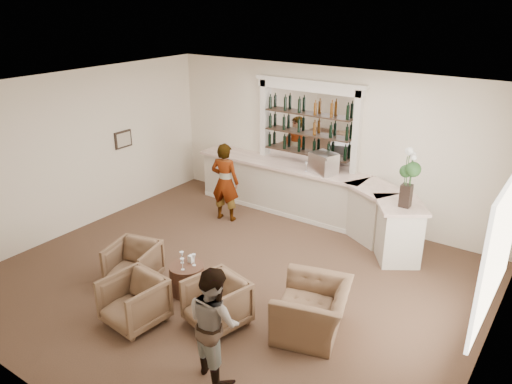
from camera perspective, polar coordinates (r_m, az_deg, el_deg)
ground at (r=8.90m, az=-2.64°, el=-10.07°), size 8.00×8.00×0.00m
room_shell at (r=8.39m, az=0.92°, el=5.46°), size 8.04×7.02×3.32m
bar_counter at (r=10.98m, az=6.12°, el=-0.40°), size 5.72×1.80×1.14m
back_bar_alcove at (r=11.03m, az=5.94°, el=7.69°), size 2.64×0.25×3.00m
cocktail_table at (r=8.55m, az=-7.88°, el=-9.79°), size 0.58×0.58×0.50m
sommelier at (r=10.86m, az=-3.56°, el=1.14°), size 0.71×0.54×1.75m
guest at (r=6.60m, az=-4.83°, el=-14.63°), size 0.92×0.82×1.57m
armchair_left at (r=8.92m, az=-13.83°, el=-7.95°), size 0.96×0.97×0.73m
armchair_center at (r=7.90m, az=-13.78°, el=-12.04°), size 0.89×0.92×0.76m
armchair_right at (r=7.68m, az=-4.51°, el=-12.52°), size 0.98×1.00×0.75m
armchair_far at (r=7.55m, az=6.45°, el=-13.22°), size 1.31×1.41×0.76m
espresso_machine at (r=10.60m, az=7.72°, el=3.27°), size 0.62×0.57×0.45m
flower_vase at (r=9.11m, az=17.03°, el=1.99°), size 0.29×0.29×1.10m
wine_glass_bar_left at (r=10.72m, az=5.79°, el=2.89°), size 0.07×0.07×0.21m
wine_glass_bar_right at (r=10.75m, az=6.65°, el=2.90°), size 0.07×0.07×0.21m
wine_glass_tbl_a at (r=8.46m, az=-8.47°, el=-7.40°), size 0.07×0.07×0.21m
wine_glass_tbl_b at (r=8.36m, az=-7.12°, el=-7.71°), size 0.07×0.07×0.21m
wine_glass_tbl_c at (r=8.26m, az=-8.41°, el=-8.16°), size 0.07×0.07×0.21m
napkin_holder at (r=8.49m, az=-7.45°, el=-7.57°), size 0.08×0.08×0.12m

